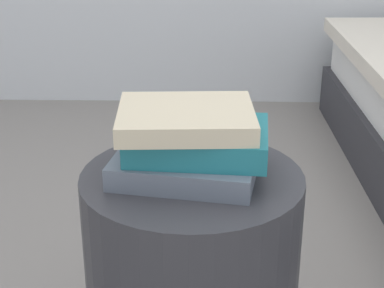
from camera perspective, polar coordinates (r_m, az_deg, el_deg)
book_slate at (r=1.20m, az=-0.56°, el=-1.97°), size 0.30×0.24×0.04m
book_teal at (r=1.19m, az=0.56°, el=0.37°), size 0.28×0.21×0.05m
book_cream at (r=1.17m, az=-0.55°, el=2.37°), size 0.26×0.22×0.04m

